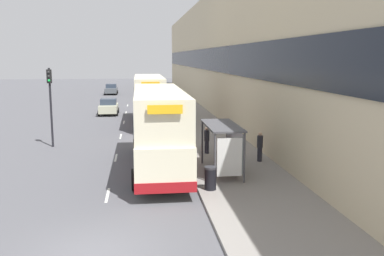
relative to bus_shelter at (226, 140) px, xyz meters
name	(u,v)px	position (x,y,z in m)	size (l,w,h in m)	color
ground_plane	(94,255)	(-5.77, -8.09, -1.88)	(220.00, 220.00, 0.00)	#515156
pavement	(181,107)	(0.73, 30.41, -1.81)	(5.00, 93.00, 0.14)	gray
terrace_facade	(214,54)	(4.72, 30.41, 4.54)	(3.10, 93.00, 12.83)	#C6B793
lane_mark_1	(108,195)	(-5.77, -2.32, -1.87)	(0.12, 2.00, 0.01)	silver
lane_mark_2	(116,158)	(-5.77, 4.82, -1.87)	(0.12, 2.00, 0.01)	silver
lane_mark_3	(121,136)	(-5.77, 11.96, -1.87)	(0.12, 2.00, 0.01)	silver
lane_mark_4	(124,122)	(-5.77, 19.09, -1.87)	(0.12, 2.00, 0.01)	silver
lane_mark_5	(126,113)	(-5.77, 26.23, -1.87)	(0.12, 2.00, 0.01)	silver
lane_mark_6	(128,105)	(-5.77, 33.37, -1.87)	(0.12, 2.00, 0.01)	silver
bus_shelter	(226,140)	(0.00, 0.00, 0.00)	(1.60, 4.20, 2.48)	#4C4C51
double_decker_bus_near	(159,128)	(-3.30, 1.77, 0.41)	(2.85, 11.38, 4.30)	beige
double_decker_bus_ahead	(149,99)	(-3.42, 18.00, 0.41)	(2.85, 11.39, 4.30)	beige
car_0	(109,107)	(-7.53, 24.91, -1.04)	(2.05, 3.88, 1.69)	#B7B799
car_1	(111,89)	(-8.81, 50.28, -1.03)	(2.07, 4.47, 1.69)	#4C5156
pedestrian_at_shelter	(207,140)	(-0.24, 4.74, -0.89)	(0.33, 0.33, 1.66)	#23232D
pedestrian_1	(260,146)	(2.43, 2.37, -0.87)	(0.33, 0.33, 1.69)	#23232D
litter_bin	(210,178)	(-1.22, -2.50, -1.21)	(0.55, 0.55, 1.05)	black
traffic_light_far_kerb	(50,95)	(-10.17, 8.60, 1.67)	(0.30, 0.32, 5.30)	black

